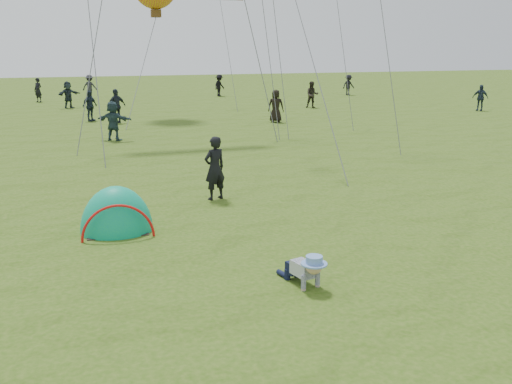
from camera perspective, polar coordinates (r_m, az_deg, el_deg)
name	(u,v)px	position (r m, az deg, el deg)	size (l,w,h in m)	color
ground	(228,278)	(9.90, -2.84, -8.60)	(140.00, 140.00, 0.00)	#2B4C0D
crawling_toddler	(306,268)	(9.53, 4.98, -7.62)	(0.55, 0.79, 0.60)	black
popup_tent	(117,231)	(12.66, -13.70, -3.81)	(1.53, 1.26, 1.98)	#0A8384
standing_adult	(215,168)	(14.66, -4.15, 2.39)	(0.60, 0.39, 1.65)	black
crowd_person_1	(312,95)	(37.24, 5.64, 9.66)	(0.81, 0.63, 1.67)	black
crowd_person_2	(90,106)	(31.58, -16.28, 8.27)	(0.94, 0.39, 1.61)	#1C2836
crowd_person_3	(219,85)	(45.88, -3.68, 10.59)	(1.09, 0.63, 1.69)	black
crowd_person_4	(276,106)	(29.95, 1.99, 8.59)	(0.82, 0.54, 1.68)	black
crowd_person_5	(68,95)	(38.75, -18.27, 9.22)	(1.57, 0.50, 1.70)	#1E2831
crowd_person_8	(117,106)	(30.37, -13.77, 8.34)	(1.03, 0.43, 1.75)	#1E2530
crowd_person_9	(90,87)	(45.79, -16.29, 10.09)	(1.14, 0.65, 1.76)	#282831
crowd_person_11	(113,121)	(24.74, -14.09, 6.91)	(1.53, 0.49, 1.65)	#263C44
crowd_person_12	(38,90)	(43.75, -20.96, 9.50)	(0.62, 0.40, 1.69)	black
crowd_person_14	(480,98)	(37.87, 21.52, 8.76)	(0.93, 0.39, 1.59)	#233041
crowd_person_15	(348,85)	(47.42, 9.23, 10.52)	(1.05, 0.60, 1.62)	black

